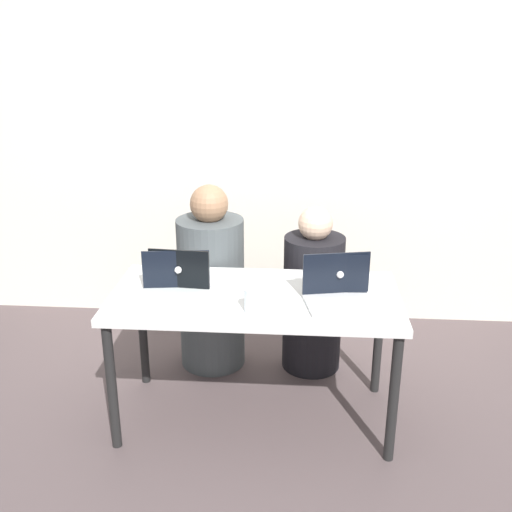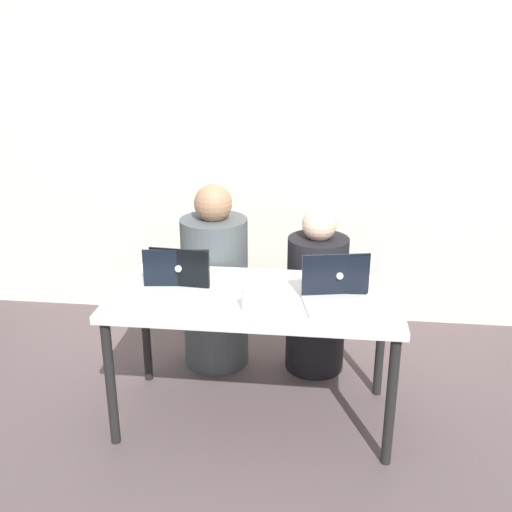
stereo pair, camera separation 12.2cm
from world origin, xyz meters
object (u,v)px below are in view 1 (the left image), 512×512
Objects in this scene: person_on_left at (211,287)px; laptop_front_left at (176,288)px; water_glass_center at (253,301)px; person_on_right at (313,298)px; laptop_back_left at (183,276)px; laptop_front_right at (340,293)px; laptop_back_right at (338,281)px.

person_on_left is 3.16× the size of laptop_front_left.
person_on_right is at bearing 68.25° from water_glass_center.
laptop_front_right is at bearing 173.29° from laptop_back_left.
person_on_left is 1.11× the size of person_on_right.
laptop_front_right is 0.82m from laptop_back_left.
laptop_back_right reaches higher than water_glass_center.
laptop_front_right is (0.73, -0.64, 0.27)m from person_on_left.
laptop_front_right is at bearing 98.30° from person_on_right.
laptop_front_right is 0.44m from water_glass_center.
laptop_back_right is at bearing 101.31° from person_on_right.
laptop_front_right is 3.30× the size of water_glass_center.
laptop_back_left is (0.01, 0.15, 0.00)m from laptop_front_left.
laptop_front_right is 1.30× the size of laptop_back_right.
laptop_back_right is 0.83m from laptop_front_left.
laptop_back_left is at bearing 87.48° from person_on_left.
laptop_front_left is (-0.82, -0.14, -0.00)m from laptop_back_right.
laptop_back_right is at bearing 152.59° from person_on_left.
person_on_right is 0.89m from water_glass_center.
laptop_front_left is (-0.08, -0.63, 0.27)m from person_on_left.
laptop_front_left is 1.11× the size of laptop_back_left.
person_on_right reaches higher than laptop_back_right.
laptop_back_left is (-0.80, 0.16, -0.00)m from laptop_front_right.
person_on_right is at bearing -174.01° from person_on_left.
laptop_front_right reaches higher than laptop_front_left.
laptop_front_right is at bearing 17.33° from water_glass_center.
laptop_front_left is 0.15m from laptop_back_left.
person_on_left is at bearing 75.25° from laptop_front_left.
laptop_front_right reaches higher than laptop_back_right.
person_on_right is 3.56× the size of laptop_back_right.
person_on_right is 0.90m from laptop_back_left.
laptop_front_right is 1.16× the size of laptop_back_left.
person_on_left reaches higher than person_on_right.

